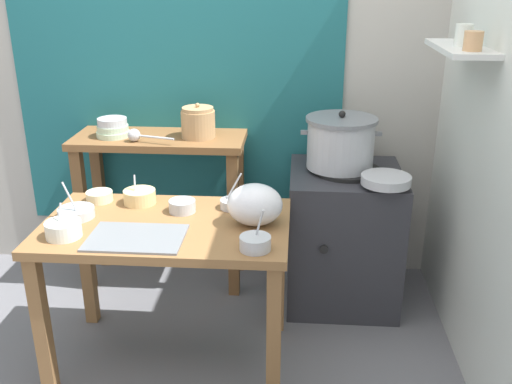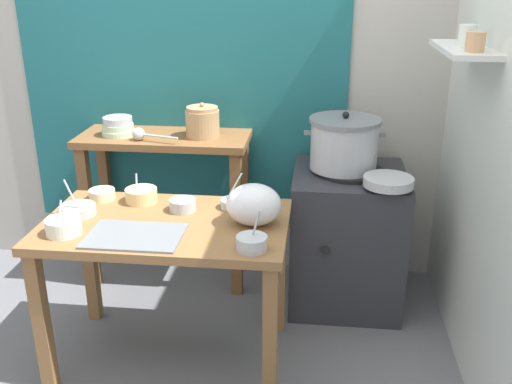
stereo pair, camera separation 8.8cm
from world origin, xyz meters
The scene contains 20 objects.
ground_plane centered at (0.00, 0.00, 0.00)m, with size 9.00×9.00×0.00m, color slate.
wall_back centered at (0.08, 1.10, 1.30)m, with size 4.40×0.12×2.60m.
wall_right centered at (1.40, 0.20, 1.30)m, with size 0.30×3.20×2.60m.
prep_table centered at (-0.03, 0.07, 0.61)m, with size 1.10×0.66×0.72m.
back_shelf_table centered at (-0.23, 0.83, 0.68)m, with size 0.96×0.40×0.90m.
stove_block centered at (0.82, 0.70, 0.38)m, with size 0.60×0.61×0.78m.
steamer_pot centered at (0.78, 0.72, 0.92)m, with size 0.42×0.38×0.31m.
clay_pot centered at (0.00, 0.83, 0.98)m, with size 0.19×0.19×0.19m.
bowl_stack_enamel centered at (-0.48, 0.81, 0.95)m, with size 0.18×0.18×0.11m.
ladle centered at (-0.32, 0.72, 0.94)m, with size 0.27×0.10×0.07m.
serving_tray centered at (-0.11, -0.10, 0.72)m, with size 0.40×0.28×0.01m, color slate.
plastic_bag centered at (0.37, 0.08, 0.81)m, with size 0.24×0.21×0.19m, color white.
wide_pan centered at (0.99, 0.48, 0.80)m, with size 0.25×0.25×0.04m, color #B7BABF.
prep_bowl_0 centered at (-0.42, -0.10, 0.76)m, with size 0.15×0.15×0.14m.
prep_bowl_1 centered at (-0.20, 0.28, 0.76)m, with size 0.15×0.15×0.14m.
prep_bowl_2 centered at (0.02, 0.20, 0.75)m, with size 0.12×0.12×0.06m.
prep_bowl_3 centered at (0.25, 0.26, 0.74)m, with size 0.12×0.12×0.17m.
prep_bowl_4 centered at (-0.44, 0.10, 0.75)m, with size 0.16×0.16×0.17m.
prep_bowl_5 centered at (-0.40, 0.30, 0.75)m, with size 0.13×0.13×0.05m.
prep_bowl_6 centered at (0.39, -0.16, 0.75)m, with size 0.13×0.13×0.18m.
Camera 1 is at (0.55, -2.23, 1.78)m, focal length 40.31 mm.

